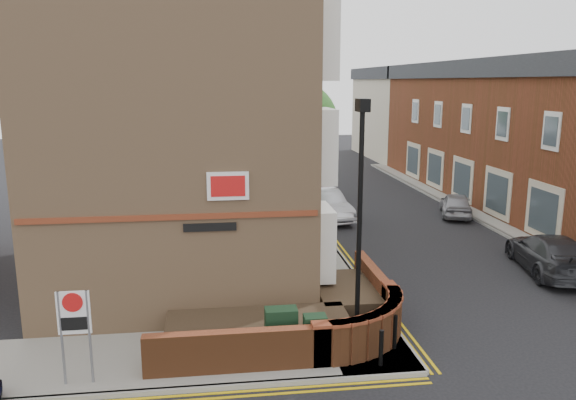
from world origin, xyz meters
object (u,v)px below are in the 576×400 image
(lamppost, at_px, (359,228))
(zone_sign, at_px, (74,320))
(utility_cabinet_large, at_px, (281,331))
(silver_car_near, at_px, (325,205))

(lamppost, height_order, zone_sign, lamppost)
(utility_cabinet_large, relative_size, zone_sign, 0.55)
(zone_sign, bearing_deg, lamppost, 6.07)
(utility_cabinet_large, bearing_deg, lamppost, -3.01)
(lamppost, distance_m, utility_cabinet_large, 3.24)
(silver_car_near, bearing_deg, lamppost, -107.77)
(lamppost, xyz_separation_m, utility_cabinet_large, (-1.90, 0.10, -2.62))
(utility_cabinet_large, height_order, silver_car_near, silver_car_near)
(lamppost, xyz_separation_m, zone_sign, (-6.60, -0.70, -1.70))
(lamppost, bearing_deg, zone_sign, -173.93)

